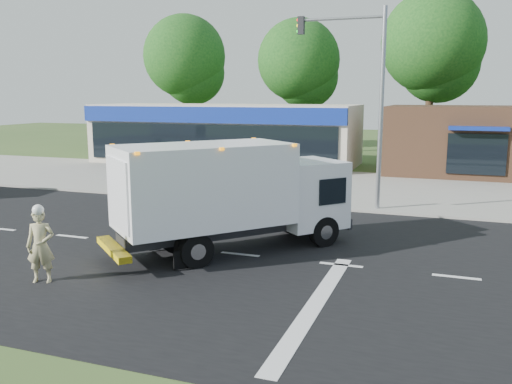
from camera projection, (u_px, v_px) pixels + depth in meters
ground at (240, 255)px, 15.97m from camera, size 120.00×120.00×0.00m
road_asphalt at (240, 255)px, 15.97m from camera, size 60.00×14.00×0.02m
sidewalk at (309, 202)px, 23.55m from camera, size 60.00×2.40×0.12m
parking_apron at (336, 183)px, 28.93m from camera, size 60.00×9.00×0.02m
lane_markings at (269, 273)px, 14.26m from camera, size 55.20×7.00×0.01m
ems_box_truck at (229, 189)px, 16.02m from camera, size 6.59×7.04×3.28m
emergency_worker at (40, 245)px, 13.46m from camera, size 0.81×0.69×2.00m
retail_strip_mall at (224, 134)px, 37.06m from camera, size 18.00×6.20×4.00m
brown_storefront at (475, 140)px, 31.79m from camera, size 10.00×6.70×4.00m
traffic_signal_pole at (365, 88)px, 21.35m from camera, size 3.51×0.25×8.00m
background_trees at (365, 58)px, 41.02m from camera, size 36.77×7.39×12.10m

